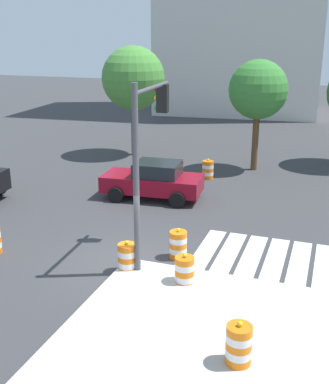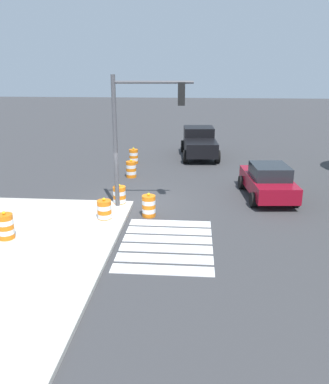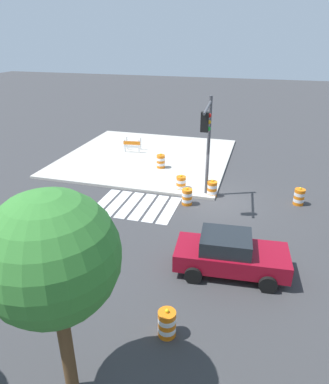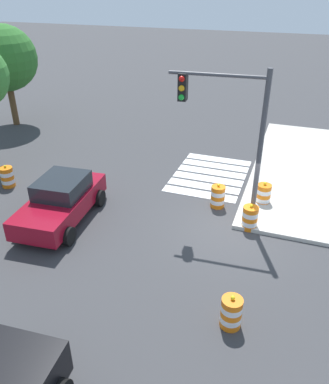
{
  "view_description": "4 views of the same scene",
  "coord_description": "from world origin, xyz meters",
  "px_view_note": "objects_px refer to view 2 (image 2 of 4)",
  "views": [
    {
      "loc": [
        5.72,
        -12.56,
        6.86
      ],
      "look_at": [
        0.05,
        3.34,
        1.31
      ],
      "focal_mm": 44.97,
      "sensor_mm": 36.0,
      "label": 1
    },
    {
      "loc": [
        16.58,
        2.72,
        6.02
      ],
      "look_at": [
        0.29,
        1.43,
        0.72
      ],
      "focal_mm": 36.85,
      "sensor_mm": 36.0,
      "label": 2
    },
    {
      "loc": [
        -2.11,
        17.55,
        8.52
      ],
      "look_at": [
        1.95,
        3.39,
        1.78
      ],
      "focal_mm": 32.4,
      "sensor_mm": 36.0,
      "label": 3
    },
    {
      "loc": [
        -11.92,
        -1.64,
        8.06
      ],
      "look_at": [
        -0.03,
        2.6,
        1.07
      ],
      "focal_mm": 36.34,
      "sensor_mm": 36.0,
      "label": 4
    }
  ],
  "objects_px": {
    "traffic_barrel_lane_center": "(104,211)",
    "traffic_light_pole": "(142,119)",
    "pickup_truck": "(199,142)",
    "traffic_barrel_on_sidewalk": "(5,226)",
    "traffic_barrel_median_far": "(149,206)",
    "traffic_barrel_crosswalk_end": "(131,169)",
    "sports_car": "(268,181)",
    "traffic_barrel_median_near": "(120,196)",
    "traffic_barrel_near_corner": "(134,156)"
  },
  "relations": [
    {
      "from": "traffic_barrel_lane_center",
      "to": "traffic_barrel_on_sidewalk",
      "type": "distance_m",
      "value": 3.72
    },
    {
      "from": "pickup_truck",
      "to": "traffic_barrel_median_far",
      "type": "xyz_separation_m",
      "value": [
        11.5,
        -2.11,
        -0.52
      ]
    },
    {
      "from": "traffic_barrel_median_far",
      "to": "traffic_light_pole",
      "type": "relative_size",
      "value": 0.19
    },
    {
      "from": "traffic_barrel_crosswalk_end",
      "to": "traffic_barrel_median_far",
      "type": "height_order",
      "value": "same"
    },
    {
      "from": "traffic_light_pole",
      "to": "traffic_barrel_on_sidewalk",
      "type": "bearing_deg",
      "value": -49.35
    },
    {
      "from": "traffic_barrel_median_far",
      "to": "traffic_barrel_on_sidewalk",
      "type": "bearing_deg",
      "value": -58.52
    },
    {
      "from": "traffic_barrel_lane_center",
      "to": "traffic_barrel_on_sidewalk",
      "type": "xyz_separation_m",
      "value": [
        2.15,
        -3.03,
        0.15
      ]
    },
    {
      "from": "traffic_barrel_near_corner",
      "to": "traffic_light_pole",
      "type": "xyz_separation_m",
      "value": [
        8.19,
        1.71,
        3.46
      ]
    },
    {
      "from": "sports_car",
      "to": "traffic_barrel_median_near",
      "type": "xyz_separation_m",
      "value": [
        1.72,
        -6.74,
        -0.36
      ]
    },
    {
      "from": "traffic_barrel_crosswalk_end",
      "to": "traffic_barrel_lane_center",
      "type": "height_order",
      "value": "same"
    },
    {
      "from": "pickup_truck",
      "to": "traffic_barrel_median_far",
      "type": "bearing_deg",
      "value": -10.38
    },
    {
      "from": "traffic_light_pole",
      "to": "traffic_barrel_median_near",
      "type": "bearing_deg",
      "value": -103.07
    },
    {
      "from": "traffic_barrel_median_near",
      "to": "traffic_barrel_median_far",
      "type": "xyz_separation_m",
      "value": [
        1.14,
        1.44,
        0.0
      ]
    },
    {
      "from": "sports_car",
      "to": "traffic_barrel_median_near",
      "type": "relative_size",
      "value": 4.35
    },
    {
      "from": "traffic_barrel_median_near",
      "to": "traffic_barrel_on_sidewalk",
      "type": "bearing_deg",
      "value": -39.13
    },
    {
      "from": "traffic_barrel_median_far",
      "to": "traffic_barrel_median_near",
      "type": "bearing_deg",
      "value": -128.41
    },
    {
      "from": "traffic_barrel_crosswalk_end",
      "to": "traffic_barrel_on_sidewalk",
      "type": "height_order",
      "value": "traffic_barrel_on_sidewalk"
    },
    {
      "from": "traffic_barrel_on_sidewalk",
      "to": "traffic_barrel_lane_center",
      "type": "bearing_deg",
      "value": 125.33
    },
    {
      "from": "pickup_truck",
      "to": "traffic_barrel_near_corner",
      "type": "xyz_separation_m",
      "value": [
        2.43,
        -4.15,
        -0.52
      ]
    },
    {
      "from": "traffic_barrel_median_far",
      "to": "traffic_barrel_lane_center",
      "type": "bearing_deg",
      "value": -66.29
    },
    {
      "from": "sports_car",
      "to": "traffic_barrel_on_sidewalk",
      "type": "relative_size",
      "value": 4.35
    },
    {
      "from": "traffic_barrel_lane_center",
      "to": "traffic_light_pole",
      "type": "distance_m",
      "value": 4.06
    },
    {
      "from": "traffic_light_pole",
      "to": "traffic_barrel_crosswalk_end",
      "type": "bearing_deg",
      "value": -164.79
    },
    {
      "from": "pickup_truck",
      "to": "traffic_barrel_crosswalk_end",
      "type": "distance_m",
      "value": 6.81
    },
    {
      "from": "sports_car",
      "to": "traffic_barrel_median_near",
      "type": "bearing_deg",
      "value": -75.68
    },
    {
      "from": "sports_car",
      "to": "pickup_truck",
      "type": "distance_m",
      "value": 9.21
    },
    {
      "from": "traffic_barrel_near_corner",
      "to": "traffic_barrel_lane_center",
      "type": "distance_m",
      "value": 9.83
    },
    {
      "from": "traffic_barrel_median_far",
      "to": "traffic_barrel_near_corner",
      "type": "bearing_deg",
      "value": -167.33
    },
    {
      "from": "traffic_barrel_crosswalk_end",
      "to": "pickup_truck",
      "type": "bearing_deg",
      "value": 146.1
    },
    {
      "from": "sports_car",
      "to": "traffic_barrel_crosswalk_end",
      "type": "distance_m",
      "value": 7.61
    },
    {
      "from": "pickup_truck",
      "to": "traffic_barrel_crosswalk_end",
      "type": "height_order",
      "value": "pickup_truck"
    },
    {
      "from": "traffic_barrel_near_corner",
      "to": "traffic_barrel_crosswalk_end",
      "type": "xyz_separation_m",
      "value": [
        3.21,
        0.36,
        0.0
      ]
    },
    {
      "from": "traffic_barrel_lane_center",
      "to": "traffic_light_pole",
      "type": "relative_size",
      "value": 0.19
    },
    {
      "from": "pickup_truck",
      "to": "traffic_barrel_lane_center",
      "type": "xyz_separation_m",
      "value": [
        12.25,
        -3.8,
        -0.52
      ]
    },
    {
      "from": "traffic_barrel_lane_center",
      "to": "traffic_barrel_crosswalk_end",
      "type": "bearing_deg",
      "value": 179.9
    },
    {
      "from": "traffic_barrel_crosswalk_end",
      "to": "traffic_barrel_on_sidewalk",
      "type": "distance_m",
      "value": 9.28
    },
    {
      "from": "pickup_truck",
      "to": "traffic_barrel_median_far",
      "type": "distance_m",
      "value": 11.71
    },
    {
      "from": "traffic_barrel_crosswalk_end",
      "to": "traffic_light_pole",
      "type": "xyz_separation_m",
      "value": [
        4.98,
        1.35,
        3.46
      ]
    },
    {
      "from": "pickup_truck",
      "to": "traffic_barrel_near_corner",
      "type": "height_order",
      "value": "pickup_truck"
    },
    {
      "from": "pickup_truck",
      "to": "traffic_barrel_median_near",
      "type": "distance_m",
      "value": 10.96
    },
    {
      "from": "traffic_barrel_crosswalk_end",
      "to": "traffic_barrel_lane_center",
      "type": "bearing_deg",
      "value": -0.1
    },
    {
      "from": "traffic_barrel_crosswalk_end",
      "to": "traffic_barrel_median_near",
      "type": "bearing_deg",
      "value": 2.9
    },
    {
      "from": "traffic_barrel_median_near",
      "to": "traffic_barrel_on_sidewalk",
      "type": "height_order",
      "value": "traffic_barrel_on_sidewalk"
    },
    {
      "from": "pickup_truck",
      "to": "traffic_barrel_on_sidewalk",
      "type": "relative_size",
      "value": 5.18
    },
    {
      "from": "sports_car",
      "to": "traffic_barrel_on_sidewalk",
      "type": "height_order",
      "value": "sports_car"
    },
    {
      "from": "traffic_barrel_median_near",
      "to": "traffic_light_pole",
      "type": "height_order",
      "value": "traffic_light_pole"
    },
    {
      "from": "pickup_truck",
      "to": "traffic_light_pole",
      "type": "relative_size",
      "value": 0.96
    },
    {
      "from": "traffic_barrel_median_near",
      "to": "traffic_barrel_lane_center",
      "type": "bearing_deg",
      "value": -7.56
    },
    {
      "from": "traffic_barrel_lane_center",
      "to": "traffic_light_pole",
      "type": "xyz_separation_m",
      "value": [
        -1.63,
        1.37,
        3.46
      ]
    },
    {
      "from": "pickup_truck",
      "to": "traffic_barrel_on_sidewalk",
      "type": "xyz_separation_m",
      "value": [
        14.4,
        -6.83,
        -0.37
      ]
    }
  ]
}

